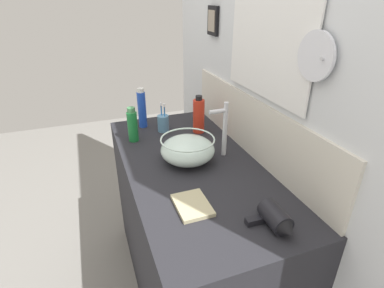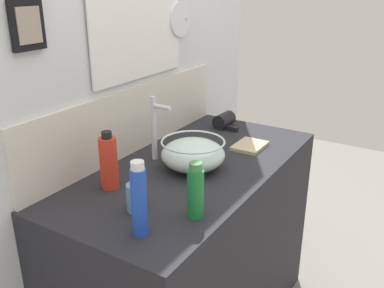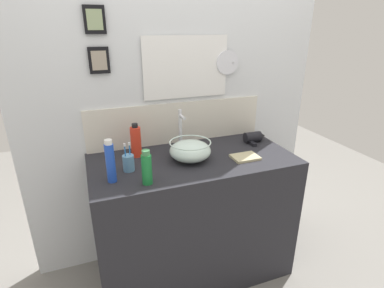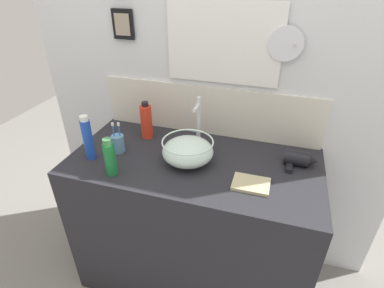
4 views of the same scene
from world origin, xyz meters
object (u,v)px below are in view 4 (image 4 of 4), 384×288
(glass_bowl_sink, at_px, (188,151))
(faucet, at_px, (198,119))
(lotion_bottle, at_px, (110,158))
(shampoo_bottle, at_px, (88,138))
(hand_towel, at_px, (251,184))
(toothbrush_cup, at_px, (118,143))
(hair_drier, at_px, (299,159))
(spray_bottle, at_px, (146,121))

(glass_bowl_sink, bearing_deg, faucet, 90.00)
(lotion_bottle, distance_m, shampoo_bottle, 0.20)
(shampoo_bottle, height_order, hand_towel, shampoo_bottle)
(toothbrush_cup, relative_size, shampoo_bottle, 0.72)
(hair_drier, height_order, lotion_bottle, lotion_bottle)
(faucet, distance_m, lotion_bottle, 0.51)
(hand_towel, bearing_deg, lotion_bottle, -170.92)
(glass_bowl_sink, relative_size, shampoo_bottle, 1.08)
(glass_bowl_sink, bearing_deg, hand_towel, -16.62)
(toothbrush_cup, xyz_separation_m, spray_bottle, (0.08, 0.19, 0.05))
(shampoo_bottle, bearing_deg, glass_bowl_sink, 13.19)
(glass_bowl_sink, relative_size, toothbrush_cup, 1.50)
(toothbrush_cup, bearing_deg, glass_bowl_sink, 2.35)
(faucet, xyz_separation_m, hand_towel, (0.34, -0.29, -0.15))
(shampoo_bottle, bearing_deg, spray_bottle, 57.07)
(spray_bottle, bearing_deg, hair_drier, -2.93)
(glass_bowl_sink, height_order, lotion_bottle, lotion_bottle)
(lotion_bottle, bearing_deg, hair_drier, 21.35)
(lotion_bottle, height_order, hand_towel, lotion_bottle)
(faucet, relative_size, shampoo_bottle, 1.15)
(toothbrush_cup, bearing_deg, shampoo_bottle, -136.91)
(glass_bowl_sink, distance_m, faucet, 0.21)
(spray_bottle, bearing_deg, shampoo_bottle, -122.93)
(faucet, height_order, hand_towel, faucet)
(glass_bowl_sink, distance_m, hair_drier, 0.57)
(spray_bottle, bearing_deg, hand_towel, -23.29)
(faucet, height_order, hair_drier, faucet)
(spray_bottle, height_order, shampoo_bottle, shampoo_bottle)
(faucet, distance_m, spray_bottle, 0.31)
(lotion_bottle, bearing_deg, glass_bowl_sink, 32.78)
(hair_drier, distance_m, shampoo_bottle, 1.08)
(toothbrush_cup, bearing_deg, faucet, 27.56)
(faucet, distance_m, shampoo_bottle, 0.59)
(lotion_bottle, relative_size, shampoo_bottle, 0.80)
(faucet, relative_size, toothbrush_cup, 1.61)
(spray_bottle, bearing_deg, glass_bowl_sink, -29.96)
(hair_drier, xyz_separation_m, spray_bottle, (-0.86, 0.04, 0.07))
(toothbrush_cup, bearing_deg, hair_drier, 9.03)
(toothbrush_cup, xyz_separation_m, hand_towel, (0.73, -0.09, -0.04))
(shampoo_bottle, bearing_deg, faucet, 31.44)
(spray_bottle, relative_size, hand_towel, 1.31)
(toothbrush_cup, relative_size, spray_bottle, 0.79)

